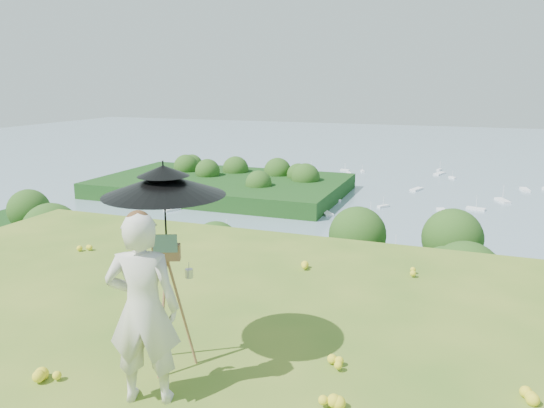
% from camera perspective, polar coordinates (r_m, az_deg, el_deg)
% --- Properties ---
extents(shoreline_tier, '(170.00, 28.00, 8.00)m').
position_cam_1_polar(shoreline_tier, '(86.76, 17.57, -14.17)').
color(shoreline_tier, '#71675A').
rests_on(shoreline_tier, bay_water).
extents(bay_water, '(700.00, 700.00, 0.00)m').
position_cam_1_polar(bay_water, '(245.32, 19.88, 3.71)').
color(bay_water, '#7398A5').
rests_on(bay_water, ground).
extents(peninsula, '(90.00, 60.00, 12.00)m').
position_cam_1_polar(peninsula, '(178.17, -5.42, 2.77)').
color(peninsula, '#0F3911').
rests_on(peninsula, bay_water).
extents(slope_trees, '(110.00, 50.00, 6.00)m').
position_cam_1_polar(slope_trees, '(41.62, 16.27, -12.93)').
color(slope_trees, '#245419').
rests_on(slope_trees, forest_slope).
extents(harbor_town, '(110.00, 22.00, 5.00)m').
position_cam_1_polar(harbor_town, '(84.05, 17.88, -10.22)').
color(harbor_town, beige).
rests_on(harbor_town, shoreline_tier).
extents(moored_boats, '(140.00, 140.00, 0.70)m').
position_cam_1_polar(moored_boats, '(168.17, 15.11, 0.13)').
color(moored_boats, white).
rests_on(moored_boats, bay_water).
extents(painter, '(0.77, 0.63, 1.82)m').
position_cam_1_polar(painter, '(5.03, -13.70, -10.94)').
color(painter, silver).
rests_on(painter, ground).
extents(field_easel, '(0.72, 0.72, 1.46)m').
position_cam_1_polar(field_easel, '(5.62, -11.04, -10.21)').
color(field_easel, brown).
rests_on(field_easel, ground).
extents(sun_umbrella, '(1.53, 1.53, 0.98)m').
position_cam_1_polar(sun_umbrella, '(5.34, -11.44, -0.59)').
color(sun_umbrella, black).
rests_on(sun_umbrella, field_easel).
extents(painter_cap, '(0.29, 0.32, 0.10)m').
position_cam_1_polar(painter_cap, '(4.75, -14.26, -1.43)').
color(painter_cap, '#C26A72').
rests_on(painter_cap, painter).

